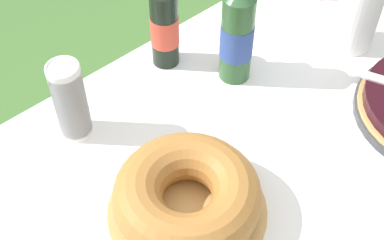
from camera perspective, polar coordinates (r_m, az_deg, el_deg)
name	(u,v)px	position (r m, az deg, el deg)	size (l,w,h in m)	color
garden_table	(205,214)	(1.18, 1.42, -10.02)	(1.88, 0.92, 0.74)	#A87A47
tablecloth	(206,200)	(1.13, 1.47, -8.57)	(1.89, 0.93, 0.10)	white
bundt_cake	(186,195)	(1.06, -0.66, -8.03)	(0.33, 0.33, 0.11)	tan
cup_stack	(70,101)	(1.18, -12.85, 1.97)	(0.07, 0.07, 0.20)	white
cider_bottle_green	(237,33)	(1.28, 4.85, 9.25)	(0.08, 0.08, 0.35)	#2D562D
juice_bottle_red	(164,22)	(1.32, -2.97, 10.35)	(0.07, 0.07, 0.33)	black
paper_towel_roll	(361,4)	(1.43, 17.55, 11.74)	(0.11, 0.11, 0.26)	white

